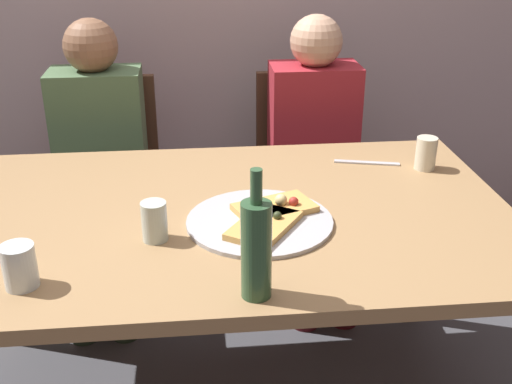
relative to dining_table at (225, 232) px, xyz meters
The scene contains 13 objects.
dining_table is the anchor object (origin of this frame).
pizza_tray 0.15m from the dining_table, 43.72° to the right, with size 0.41×0.41×0.01m, color #ADADB2.
pizza_slice_last 0.18m from the dining_table, 14.86° to the right, with size 0.25×0.20×0.05m.
pizza_slice_extra 0.20m from the dining_table, 55.83° to the right, with size 0.23×0.26×0.05m.
wine_bottle 0.48m from the dining_table, 83.62° to the right, with size 0.07×0.07×0.31m.
tumbler_near 0.74m from the dining_table, 20.20° to the left, with size 0.07×0.07×0.11m, color beige.
tumbler_far 0.61m from the dining_table, 144.52° to the right, with size 0.08×0.08×0.11m, color silver.
wine_glass 0.27m from the dining_table, 141.10° to the right, with size 0.07×0.07×0.11m, color #B7C6BC.
table_knife 0.60m from the dining_table, 31.94° to the left, with size 0.22×0.02×0.01m, color #B7B7BC.
chair_left 1.04m from the dining_table, 116.59° to the left, with size 0.44×0.44×0.90m.
chair_right 1.02m from the dining_table, 65.49° to the left, with size 0.44×0.44×0.90m.
guest_in_sweater 0.90m from the dining_table, 120.94° to the left, with size 0.36×0.56×1.17m.
guest_in_beanie 0.88m from the dining_table, 61.37° to the left, with size 0.36×0.56×1.17m.
Camera 1 is at (-0.07, -1.64, 1.57)m, focal length 44.58 mm.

